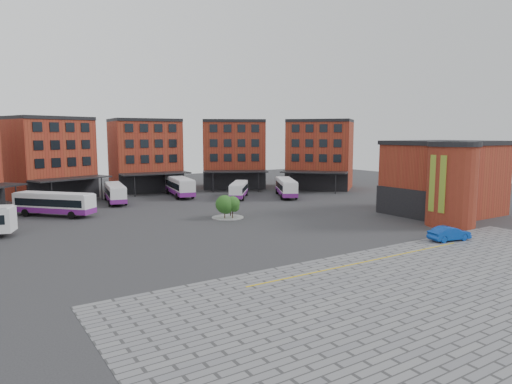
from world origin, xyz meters
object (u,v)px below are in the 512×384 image
bus_b (54,204)px  bus_c (115,193)px  bus_e (239,190)px  tree_island (228,205)px  bus_d (180,186)px  bus_f (286,187)px  blue_car (449,234)px

bus_b → bus_c: (10.81, 8.07, -0.09)m
bus_b → bus_e: 31.36m
tree_island → bus_e: bearing=55.3°
bus_e → tree_island: bearing=-87.3°
tree_island → bus_e: size_ratio=0.47×
bus_b → bus_c: size_ratio=0.92×
bus_c → bus_d: 12.56m
bus_b → bus_f: (39.58, -1.46, -0.03)m
tree_island → blue_car: size_ratio=0.92×
bus_b → bus_f: size_ratio=0.92×
bus_b → blue_car: 51.73m
tree_island → bus_d: bus_d is taller
bus_f → bus_d: bearing=174.3°
bus_e → blue_car: (2.23, -41.16, -0.75)m
bus_c → bus_d: bearing=17.8°
tree_island → bus_d: 24.92m
bus_b → bus_e: bearing=-39.0°
tree_island → blue_car: 28.10m
tree_island → bus_c: (-8.96, 22.96, -0.12)m
bus_d → tree_island: bearing=-87.7°
bus_b → bus_c: bearing=-5.5°
bus_f → blue_car: (-6.03, -37.90, -0.99)m
bus_c → bus_e: (20.50, -6.28, -0.18)m
bus_d → bus_f: size_ratio=1.12×
bus_d → bus_e: bus_d is taller
tree_island → bus_e: (11.54, 16.68, -0.30)m
bus_b → bus_e: (31.31, 1.80, -0.27)m
bus_d → bus_e: (8.06, -7.99, -0.38)m
bus_c → bus_e: bus_c is taller
tree_island → bus_e: 20.29m
bus_e → bus_f: (8.27, -3.26, 0.24)m
bus_e → blue_car: size_ratio=1.97×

